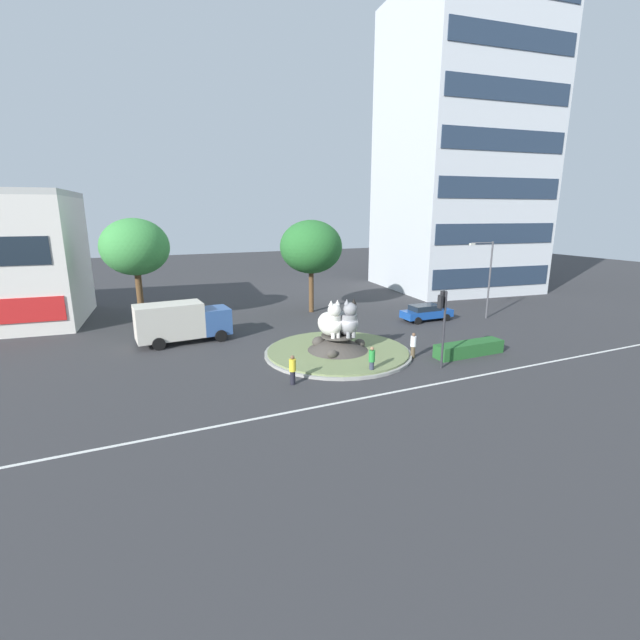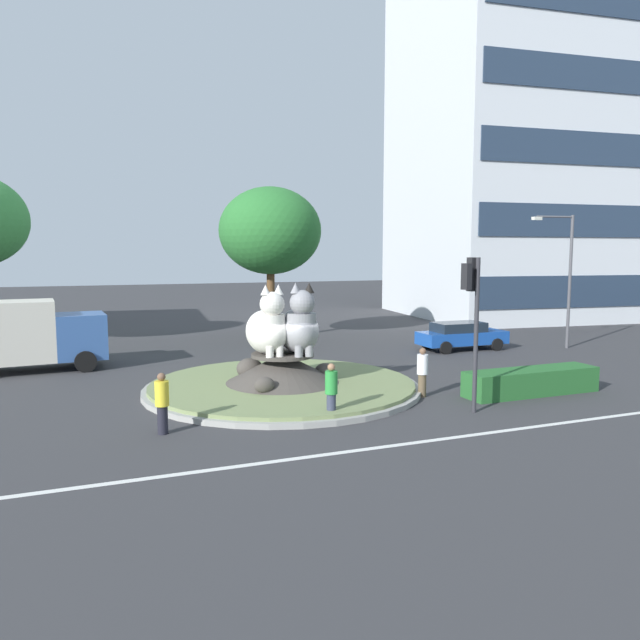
% 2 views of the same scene
% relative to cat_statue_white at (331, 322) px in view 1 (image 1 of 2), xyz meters
% --- Properties ---
extents(ground_plane, '(160.00, 160.00, 0.00)m').
position_rel_cat_statue_white_xyz_m(ground_plane, '(0.54, -0.02, -2.29)').
color(ground_plane, '#333335').
extents(lane_centreline, '(112.00, 0.20, 0.01)m').
position_rel_cat_statue_white_xyz_m(lane_centreline, '(0.54, -7.17, -2.29)').
color(lane_centreline, silver).
rests_on(lane_centreline, ground).
extents(roundabout_island, '(10.05, 10.05, 1.37)m').
position_rel_cat_statue_white_xyz_m(roundabout_island, '(0.54, -0.01, -1.87)').
color(roundabout_island, gray).
rests_on(roundabout_island, ground).
extents(cat_statue_white, '(1.59, 2.59, 2.54)m').
position_rel_cat_statue_white_xyz_m(cat_statue_white, '(0.00, 0.00, 0.00)').
color(cat_statue_white, silver).
rests_on(cat_statue_white, roundabout_island).
extents(cat_statue_grey, '(1.81, 2.59, 2.60)m').
position_rel_cat_statue_white_xyz_m(cat_statue_grey, '(1.10, -0.31, 0.02)').
color(cat_statue_grey, gray).
rests_on(cat_statue_grey, roundabout_island).
extents(traffic_light_mast, '(0.71, 0.58, 4.87)m').
position_rel_cat_statue_white_xyz_m(traffic_light_mast, '(5.10, -5.11, 1.27)').
color(traffic_light_mast, '#2D2D33').
rests_on(traffic_light_mast, ground).
extents(office_tower, '(17.98, 17.70, 33.64)m').
position_rel_cat_statue_white_xyz_m(office_tower, '(26.27, 18.92, 14.53)').
color(office_tower, silver).
rests_on(office_tower, ground).
extents(clipped_hedge_strip, '(5.14, 1.20, 0.90)m').
position_rel_cat_statue_white_xyz_m(clipped_hedge_strip, '(8.59, -3.88, -1.84)').
color(clipped_hedge_strip, '#235B28').
rests_on(clipped_hedge_strip, ground).
extents(broadleaf_tree_behind_island, '(5.89, 5.89, 8.80)m').
position_rel_cat_statue_white_xyz_m(broadleaf_tree_behind_island, '(4.00, 12.81, 3.98)').
color(broadleaf_tree_behind_island, brown).
rests_on(broadleaf_tree_behind_island, ground).
extents(second_tree_near_tower, '(5.57, 5.57, 9.03)m').
position_rel_cat_statue_white_xyz_m(second_tree_near_tower, '(-11.34, 14.35, 4.33)').
color(second_tree_near_tower, brown).
rests_on(second_tree_near_tower, ground).
extents(streetlight_arm, '(2.35, 0.55, 6.98)m').
position_rel_cat_statue_white_xyz_m(streetlight_arm, '(17.35, 3.81, 1.80)').
color(streetlight_arm, '#4C4C51').
rests_on(streetlight_arm, ground).
extents(pedestrian_yellow_shirt, '(0.39, 0.39, 1.72)m').
position_rel_cat_statue_white_xyz_m(pedestrian_yellow_shirt, '(-4.21, -3.90, -1.39)').
color(pedestrian_yellow_shirt, black).
rests_on(pedestrian_yellow_shirt, ground).
extents(pedestrian_white_shirt, '(0.38, 0.38, 1.73)m').
position_rel_cat_statue_white_xyz_m(pedestrian_white_shirt, '(4.75, -2.81, -1.39)').
color(pedestrian_white_shirt, brown).
rests_on(pedestrian_white_shirt, ground).
extents(pedestrian_green_shirt, '(0.38, 0.38, 1.72)m').
position_rel_cat_statue_white_xyz_m(pedestrian_green_shirt, '(0.68, -4.31, -1.39)').
color(pedestrian_green_shirt, '#33384C').
rests_on(pedestrian_green_shirt, ground).
extents(sedan_on_far_lane, '(4.68, 2.02, 1.45)m').
position_rel_cat_statue_white_xyz_m(sedan_on_far_lane, '(12.02, 5.31, -1.52)').
color(sedan_on_far_lane, '#19479E').
rests_on(sedan_on_far_lane, ground).
extents(delivery_box_truck, '(6.89, 3.00, 3.02)m').
position_rel_cat_statue_white_xyz_m(delivery_box_truck, '(-8.86, 7.19, -0.67)').
color(delivery_box_truck, '#335693').
rests_on(delivery_box_truck, ground).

